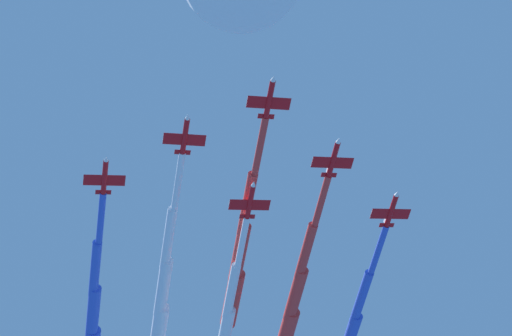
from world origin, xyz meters
TOP-DOWN VIEW (x-y plane):
  - jet_lead at (-23.64, 8.94)m, footprint 65.32×28.07m
  - jet_port_inner at (-28.05, 25.44)m, footprint 62.61×25.96m
  - jet_starboard_inner at (-41.83, -0.69)m, footprint 68.48×28.62m
  - jet_port_mid at (-45.03, 16.68)m, footprint 63.92×27.78m
  - jet_port_outer at (-55.41, -11.63)m, footprint 64.61×27.18m

SIDE VIEW (x-z plane):
  - jet_port_mid at x=-45.03m, z-range 136.88..140.84m
  - jet_port_inner at x=-28.05m, z-range 138.87..142.87m
  - jet_port_outer at x=-55.41m, z-range 139.06..143.07m
  - jet_lead at x=-23.64m, z-range 139.59..143.44m
  - jet_starboard_inner at x=-41.83m, z-range 140.36..144.23m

